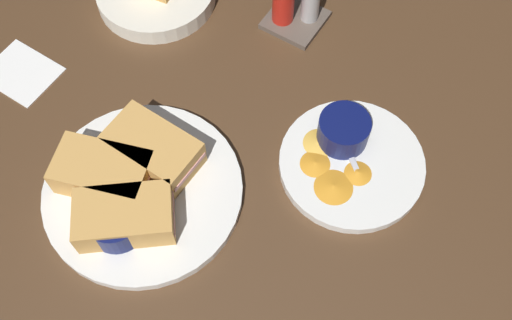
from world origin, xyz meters
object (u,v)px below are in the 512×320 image
object	(u,v)px
sandwich_half_near	(153,149)
sandwich_half_far	(103,172)
plate_sandwich_main	(143,191)
spoon_by_dark_ramekin	(150,197)
ramekin_dark_sauce	(115,221)
ramekin_light_gravy	(344,130)
condiment_caddy	(293,8)
spoon_by_gravy_ramekin	(342,134)
plate_chips_companion	(351,164)
sandwich_half_extra	(125,216)

from	to	relation	value
sandwich_half_near	sandwich_half_far	bearing A→B (deg)	-119.01
plate_sandwich_main	spoon_by_dark_ramekin	world-z (taller)	spoon_by_dark_ramekin
ramekin_dark_sauce	ramekin_light_gravy	xyz separation A→B (cm)	(19.06, 28.73, 0.04)
condiment_caddy	spoon_by_gravy_ramekin	bearing A→B (deg)	-41.89
plate_sandwich_main	spoon_by_gravy_ramekin	distance (cm)	30.09
plate_chips_companion	ramekin_dark_sauce	bearing A→B (deg)	-130.46
spoon_by_dark_ramekin	plate_chips_companion	bearing A→B (deg)	43.53
sandwich_half_near	sandwich_half_extra	world-z (taller)	same
plate_chips_companion	ramekin_light_gravy	distance (cm)	5.19
condiment_caddy	sandwich_half_near	bearing A→B (deg)	-95.48
sandwich_half_far	condiment_caddy	bearing A→B (deg)	80.26
sandwich_half_near	sandwich_half_far	distance (cm)	7.62
sandwich_half_extra	spoon_by_dark_ramekin	world-z (taller)	sandwich_half_extra
ramekin_dark_sauce	spoon_by_dark_ramekin	world-z (taller)	ramekin_dark_sauce
plate_sandwich_main	sandwich_half_near	world-z (taller)	sandwich_half_near
sandwich_half_far	ramekin_dark_sauce	size ratio (longest dim) A/B	1.89
plate_sandwich_main	spoon_by_dark_ramekin	xyz separation A→B (cm)	(1.76, -0.45, 1.16)
ramekin_light_gravy	condiment_caddy	size ratio (longest dim) A/B	0.79
sandwich_half_extra	ramekin_dark_sauce	world-z (taller)	sandwich_half_extra
sandwich_half_extra	spoon_by_gravy_ramekin	size ratio (longest dim) A/B	1.79
sandwich_half_extra	plate_chips_companion	size ratio (longest dim) A/B	0.70
sandwich_half_near	ramekin_dark_sauce	distance (cm)	11.74
plate_chips_companion	plate_sandwich_main	bearing A→B (deg)	-139.38
sandwich_half_far	plate_chips_companion	bearing A→B (deg)	36.97
ramekin_dark_sauce	plate_chips_companion	world-z (taller)	ramekin_dark_sauce
plate_sandwich_main	sandwich_half_far	xyz separation A→B (cm)	(-5.18, -1.49, 3.20)
ramekin_dark_sauce	sandwich_half_far	bearing A→B (deg)	140.85
ramekin_dark_sauce	spoon_by_dark_ramekin	size ratio (longest dim) A/B	0.78
plate_sandwich_main	plate_chips_companion	bearing A→B (deg)	40.62
spoon_by_dark_ramekin	ramekin_light_gravy	xyz separation A→B (cm)	(18.08, 22.85, 1.97)
ramekin_dark_sauce	condiment_caddy	distance (cm)	45.17
plate_sandwich_main	ramekin_dark_sauce	bearing A→B (deg)	-83.01
spoon_by_dark_ramekin	spoon_by_gravy_ramekin	bearing A→B (deg)	52.58
sandwich_half_near	ramekin_dark_sauce	xyz separation A→B (cm)	(2.26, -11.52, -0.11)
plate_sandwich_main	ramekin_light_gravy	bearing A→B (deg)	48.47
sandwich_half_far	plate_chips_companion	distance (cm)	35.44
sandwich_half_extra	spoon_by_gravy_ramekin	world-z (taller)	sandwich_half_extra
sandwich_half_near	condiment_caddy	world-z (taller)	condiment_caddy
spoon_by_dark_ramekin	spoon_by_gravy_ramekin	world-z (taller)	same
sandwich_half_far	spoon_by_dark_ramekin	bearing A→B (deg)	8.46
sandwich_half_near	spoon_by_gravy_ramekin	xyz separation A→B (cm)	(21.06, 17.64, -2.04)
sandwich_half_near	condiment_caddy	distance (cm)	33.80
sandwich_half_extra	ramekin_light_gravy	world-z (taller)	sandwich_half_extra
sandwich_half_extra	plate_chips_companion	xyz separation A→B (cm)	(21.53, 24.93, -3.20)
ramekin_light_gravy	plate_sandwich_main	bearing A→B (deg)	-131.53
sandwich_half_near	ramekin_light_gravy	size ratio (longest dim) A/B	1.80
plate_sandwich_main	plate_chips_companion	world-z (taller)	same
sandwich_half_far	plate_sandwich_main	bearing A→B (deg)	15.99
spoon_by_gravy_ramekin	plate_sandwich_main	bearing A→B (deg)	-130.61
sandwich_half_extra	ramekin_light_gravy	xyz separation A→B (cm)	(18.35, 27.58, -0.07)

